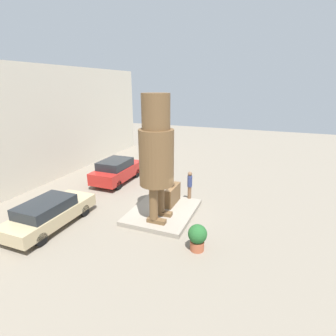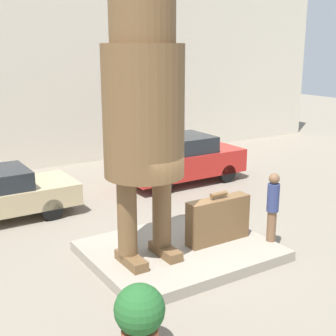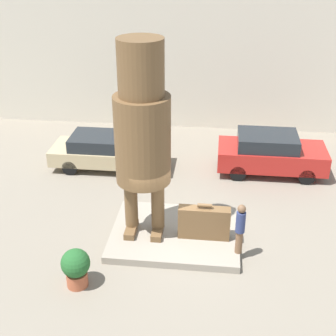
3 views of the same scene
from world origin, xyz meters
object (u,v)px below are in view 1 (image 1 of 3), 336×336
object	(u,v)px
statue_figure	(156,150)
parked_car_red	(117,170)
giant_suitcase	(173,195)
tourist	(190,184)
parked_car_tan	(49,213)
planter_pot	(197,236)

from	to	relation	value
statue_figure	parked_car_red	distance (m)	7.16
giant_suitcase	tourist	world-z (taller)	tourist
statue_figure	giant_suitcase	xyz separation A→B (m)	(1.86, -0.13, -3.01)
giant_suitcase	parked_car_tan	bearing A→B (deg)	130.71
giant_suitcase	parked_car_red	xyz separation A→B (m)	(2.40, 5.09, 0.10)
parked_car_tan	planter_pot	xyz separation A→B (m)	(0.76, -7.13, -0.11)
giant_suitcase	parked_car_red	world-z (taller)	parked_car_red
planter_pot	tourist	bearing A→B (deg)	20.86
statue_figure	tourist	distance (m)	4.01
statue_figure	planter_pot	size ratio (longest dim) A/B	5.22
giant_suitcase	tourist	xyz separation A→B (m)	(1.06, -0.66, 0.37)
statue_figure	tourist	bearing A→B (deg)	-15.04
parked_car_red	parked_car_tan	bearing A→B (deg)	-177.37
parked_car_tan	tourist	bearing A→B (deg)	-46.44
statue_figure	planter_pot	bearing A→B (deg)	-121.29
parked_car_red	tourist	bearing A→B (deg)	-103.10
statue_figure	parked_car_red	world-z (taller)	statue_figure
parked_car_tan	planter_pot	size ratio (longest dim) A/B	4.02
tourist	statue_figure	bearing A→B (deg)	164.96
statue_figure	tourist	size ratio (longest dim) A/B	3.70
parked_car_red	planter_pot	xyz separation A→B (m)	(-5.75, -7.43, -0.22)
tourist	parked_car_tan	bearing A→B (deg)	133.56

